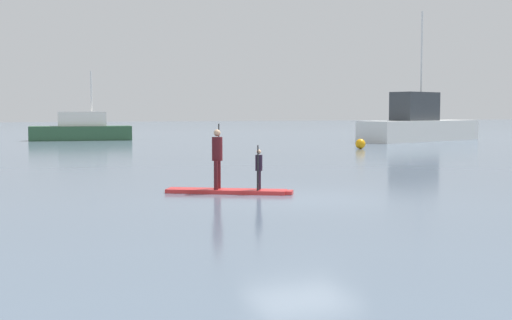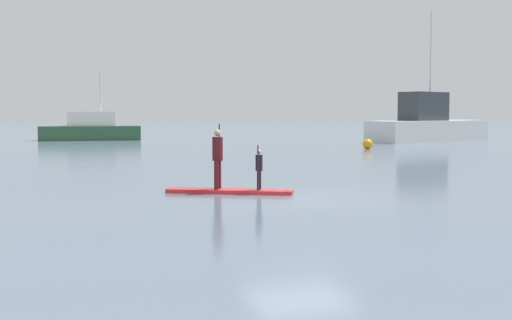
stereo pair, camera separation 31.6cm
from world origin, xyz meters
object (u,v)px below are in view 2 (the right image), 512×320
paddler_adult (218,155)px  paddler_child_solo (259,167)px  mooring_buoy_mid (368,144)px  fishing_boat_green_midground (90,129)px  paddleboard_near (229,191)px  fishing_boat_white_large (428,125)px

paddler_adult → paddler_child_solo: 1.12m
paddler_adult → mooring_buoy_mid: 21.54m
paddler_child_solo → fishing_boat_green_midground: size_ratio=0.16×
paddleboard_near → fishing_boat_white_large: bearing=47.2°
paddleboard_near → paddler_child_solo: size_ratio=2.68×
paddler_adult → mooring_buoy_mid: bearing=50.5°
fishing_boat_white_large → fishing_boat_green_midground: bearing=156.5°
mooring_buoy_mid → paddleboard_near: bearing=-128.7°
paddleboard_near → fishing_boat_white_large: fishing_boat_white_large is taller
paddler_child_solo → fishing_boat_white_large: fishing_boat_white_large is taller
paddler_adult → mooring_buoy_mid: size_ratio=2.99×
fishing_boat_white_large → paddler_adult: bearing=-133.3°
paddler_child_solo → paddler_adult: bearing=148.9°
fishing_boat_white_large → fishing_boat_green_midground: size_ratio=1.52×
fishing_boat_white_large → fishing_boat_green_midground: fishing_boat_white_large is taller
fishing_boat_green_midground → paddleboard_near: bearing=-90.6°
paddler_child_solo → paddleboard_near: bearing=149.0°
paddler_adult → paddler_child_solo: size_ratio=1.46×
paddleboard_near → fishing_boat_green_midground: (0.33, 33.56, 0.73)m
paddler_child_solo → mooring_buoy_mid: size_ratio=2.05×
mooring_buoy_mid → paddler_adult: bearing=-129.5°
paddleboard_near → mooring_buoy_mid: (13.42, 16.78, 0.23)m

